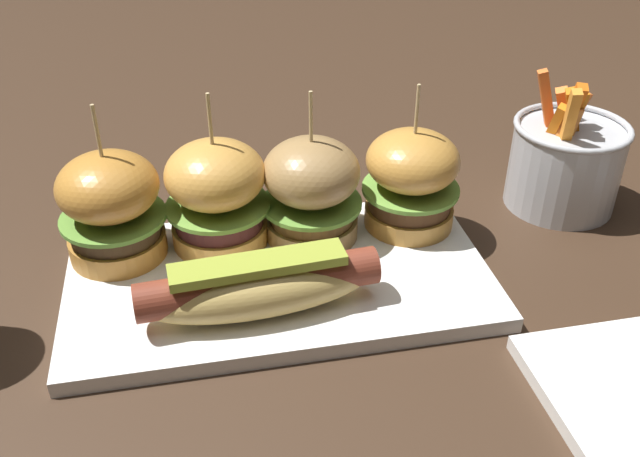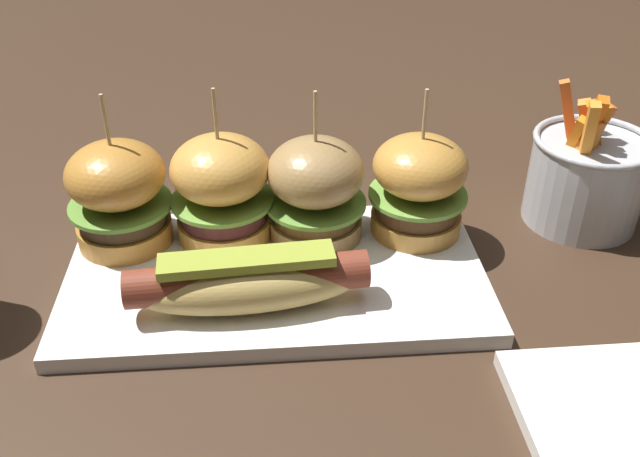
# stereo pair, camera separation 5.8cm
# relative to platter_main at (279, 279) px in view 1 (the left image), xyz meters

# --- Properties ---
(ground_plane) EXTENTS (3.00, 3.00, 0.00)m
(ground_plane) POSITION_rel_platter_main_xyz_m (0.00, 0.00, -0.01)
(ground_plane) COLOR #382619
(platter_main) EXTENTS (0.36, 0.20, 0.01)m
(platter_main) POSITION_rel_platter_main_xyz_m (0.00, 0.00, 0.00)
(platter_main) COLOR white
(platter_main) RESTS_ON ground
(hot_dog) EXTENTS (0.19, 0.06, 0.05)m
(hot_dog) POSITION_rel_platter_main_xyz_m (-0.02, -0.05, 0.03)
(hot_dog) COLOR tan
(hot_dog) RESTS_ON platter_main
(slider_far_left) EXTENTS (0.09, 0.09, 0.14)m
(slider_far_left) POSITION_rel_platter_main_xyz_m (-0.13, 0.06, 0.06)
(slider_far_left) COLOR #BB7C31
(slider_far_left) RESTS_ON platter_main
(slider_center_left) EXTENTS (0.09, 0.09, 0.14)m
(slider_center_left) POSITION_rel_platter_main_xyz_m (-0.04, 0.06, 0.06)
(slider_center_left) COLOR gold
(slider_center_left) RESTS_ON platter_main
(slider_center_right) EXTENTS (0.09, 0.09, 0.14)m
(slider_center_right) POSITION_rel_platter_main_xyz_m (0.04, 0.05, 0.06)
(slider_center_right) COLOR #9C7848
(slider_center_right) RESTS_ON platter_main
(slider_far_right) EXTENTS (0.09, 0.09, 0.14)m
(slider_far_right) POSITION_rel_platter_main_xyz_m (0.13, 0.05, 0.05)
(slider_far_right) COLOR #C18639
(slider_far_right) RESTS_ON platter_main
(fries_bucket) EXTENTS (0.11, 0.11, 0.14)m
(fries_bucket) POSITION_rel_platter_main_xyz_m (0.30, 0.08, 0.04)
(fries_bucket) COLOR #B7BABF
(fries_bucket) RESTS_ON ground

